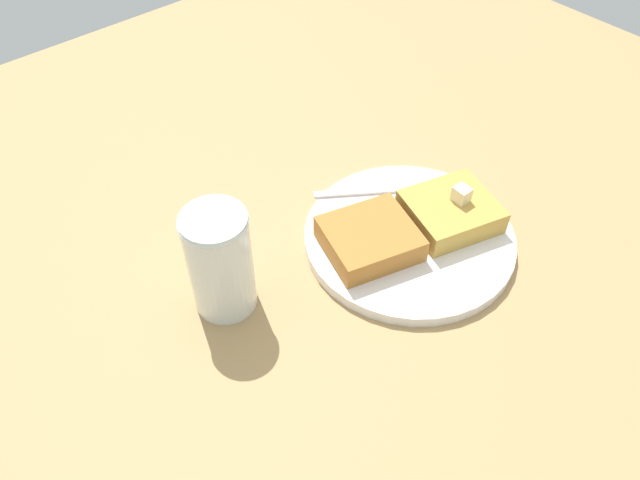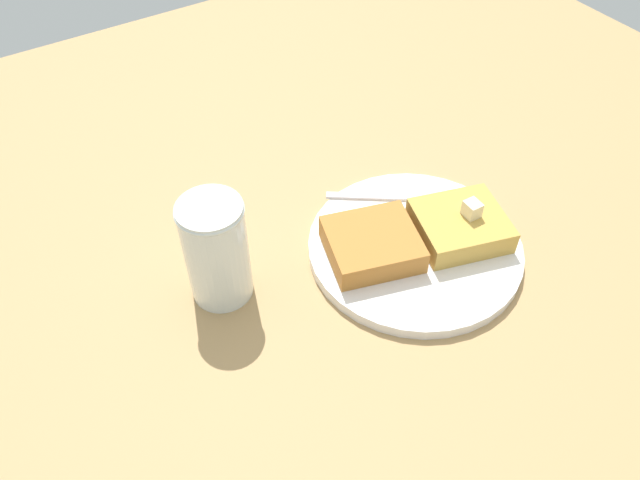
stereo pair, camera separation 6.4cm
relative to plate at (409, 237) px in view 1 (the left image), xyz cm
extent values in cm
cube|color=tan|center=(-1.67, -6.64, -1.83)|extent=(120.59, 120.59, 2.17)
cylinder|color=white|center=(0.00, 0.00, -0.10)|extent=(23.47, 23.47, 1.30)
torus|color=#2C5173|center=(0.00, 0.00, 0.16)|extent=(23.47, 23.47, 0.80)
cube|color=gold|center=(-4.88, 1.47, 1.96)|extent=(11.50, 10.95, 2.80)
cube|color=#B06F2D|center=(4.88, -1.47, 1.96)|extent=(11.50, 10.95, 2.80)
cube|color=beige|center=(-5.81, 1.79, 4.24)|extent=(1.65, 1.82, 1.76)
cube|color=silver|center=(-0.02, -8.76, 0.74)|extent=(8.67, 6.52, 0.36)
cube|color=silver|center=(-5.24, -5.05, 0.74)|extent=(3.56, 3.42, 0.36)
cube|color=silver|center=(-8.16, -3.99, 0.74)|extent=(2.79, 2.11, 0.36)
cube|color=silver|center=(-7.84, -3.54, 0.74)|extent=(2.79, 2.11, 0.36)
cube|color=silver|center=(-7.52, -3.09, 0.74)|extent=(2.79, 2.11, 0.36)
cube|color=silver|center=(-7.20, -2.64, 0.74)|extent=(2.79, 2.11, 0.36)
cylinder|color=#351205|center=(20.26, -7.13, 2.65)|extent=(5.85, 5.85, 6.79)
cylinder|color=silver|center=(20.26, -7.13, 5.25)|extent=(6.36, 6.36, 11.99)
torus|color=silver|center=(20.26, -7.13, 10.79)|extent=(6.61, 6.61, 0.50)
camera|label=1|loc=(39.05, 29.62, 50.56)|focal=35.00mm
camera|label=2|loc=(33.91, 33.47, 50.56)|focal=35.00mm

